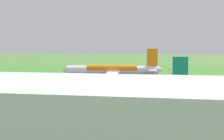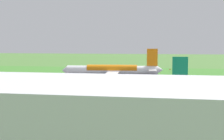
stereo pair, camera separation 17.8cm
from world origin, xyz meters
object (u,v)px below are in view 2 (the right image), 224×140
Objects in this scene: airliner_main at (113,70)px; service_car_followme at (193,89)px; service_truck_fuel at (155,87)px; traffic_cone_orange at (161,73)px; airliner_parked_mid at (124,87)px; no_stopping_sign at (170,71)px.

airliner_main is 11.90× the size of service_car_followme.
traffic_cone_orange is (0.28, -74.85, -1.13)m from service_truck_fuel.
airliner_parked_mid is 7.82× the size of service_truck_fuel.
airliner_main is at bearing -76.12° from airliner_parked_mid.
traffic_cone_orange is at bearing -123.84° from airliner_main.
service_truck_fuel is (-24.26, 39.09, -2.95)m from airliner_main.
no_stopping_sign is (-29.77, -33.12, -2.62)m from airliner_main.
service_car_followme is 14.71m from service_truck_fuel.
airliner_parked_mid is at bearing 64.45° from service_truck_fuel.
airliner_parked_mid is 95.51m from traffic_cone_orange.
no_stopping_sign is (-15.14, -92.34, -2.15)m from airliner_parked_mid.
airliner_parked_mid is 31.33m from service_car_followme.
airliner_main is 1.11× the size of airliner_parked_mid.
airliner_parked_mid is at bearing 80.69° from no_stopping_sign.
service_truck_fuel reaches higher than traffic_cone_orange.
service_car_followme is 1.55× the size of no_stopping_sign.
airliner_parked_mid is at bearing 84.38° from traffic_cone_orange.
airliner_main reaches higher than no_stopping_sign.
service_truck_fuel is at bearing -115.55° from airliner_parked_mid.
no_stopping_sign is at bearing -94.37° from service_truck_fuel.
service_car_followme is 76.93m from traffic_cone_orange.
airliner_parked_mid reaches higher than traffic_cone_orange.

